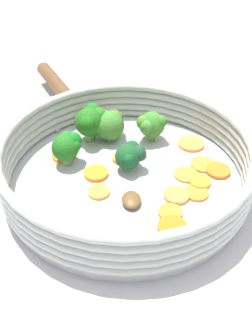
{
  "coord_description": "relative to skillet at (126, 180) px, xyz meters",
  "views": [
    {
      "loc": [
        -0.31,
        0.31,
        0.38
      ],
      "look_at": [
        0.0,
        0.0,
        0.03
      ],
      "focal_mm": 42.0,
      "sensor_mm": 36.0,
      "label": 1
    }
  ],
  "objects": [
    {
      "name": "skillet",
      "position": [
        0.0,
        0.0,
        0.0
      ],
      "size": [
        0.34,
        0.34,
        0.02
      ],
      "primitive_type": "cylinder",
      "color": "#B2B5B7",
      "rests_on": "ground_plane"
    },
    {
      "name": "carrot_slice_2",
      "position": [
        0.1,
        0.03,
        0.01
      ],
      "size": [
        0.05,
        0.05,
        0.0
      ],
      "primitive_type": "cylinder",
      "rotation": [
        0.0,
        0.0,
        3.98
      ],
      "color": "orange",
      "rests_on": "skillet"
    },
    {
      "name": "carrot_slice_0",
      "position": [
        0.0,
        0.05,
        0.01
      ],
      "size": [
        0.04,
        0.04,
        0.0
      ],
      "primitive_type": "cylinder",
      "rotation": [
        0.0,
        0.0,
        5.85
      ],
      "color": "orange",
      "rests_on": "skillet"
    },
    {
      "name": "broccoli_floret_3",
      "position": [
        0.11,
        -0.03,
        0.04
      ],
      "size": [
        0.05,
        0.05,
        0.06
      ],
      "color": "#628B44",
      "rests_on": "skillet"
    },
    {
      "name": "carrot_slice_4",
      "position": [
        0.12,
        -0.05,
        0.01
      ],
      "size": [
        0.03,
        0.03,
        0.0
      ],
      "primitive_type": "cylinder",
      "rotation": [
        0.0,
        0.0,
        3.07
      ],
      "color": "orange",
      "rests_on": "skillet"
    },
    {
      "name": "carrot_slice_1",
      "position": [
        -0.09,
        -0.04,
        0.01
      ],
      "size": [
        0.04,
        0.04,
        0.0
      ],
      "primitive_type": "cylinder",
      "rotation": [
        0.0,
        0.0,
        1.24
      ],
      "color": "orange",
      "rests_on": "skillet"
    },
    {
      "name": "ground_plane",
      "position": [
        0.0,
        0.0,
        -0.01
      ],
      "size": [
        4.0,
        4.0,
        0.0
      ],
      "primitive_type": "plane",
      "color": "#BBB7BE"
    },
    {
      "name": "mushroom_piece_1",
      "position": [
        0.02,
        -0.05,
        0.01
      ],
      "size": [
        0.02,
        0.03,
        0.01
      ],
      "primitive_type": "ellipsoid",
      "rotation": [
        0.0,
        0.0,
        4.79
      ],
      "color": "brown",
      "rests_on": "skillet"
    },
    {
      "name": "skillet_rivet_left",
      "position": [
        0.14,
        -0.09,
        0.01
      ],
      "size": [
        0.01,
        0.01,
        0.01
      ],
      "primitive_type": "sphere",
      "color": "#B1B9B4",
      "rests_on": "skillet"
    },
    {
      "name": "carrot_slice_13",
      "position": [
        -0.09,
        0.01,
        0.01
      ],
      "size": [
        0.04,
        0.04,
        0.0
      ],
      "primitive_type": "cylinder",
      "rotation": [
        0.0,
        0.0,
        2.55
      ],
      "color": "orange",
      "rests_on": "skillet"
    },
    {
      "name": "carrot_slice_11",
      "position": [
        -0.06,
        -0.06,
        0.01
      ],
      "size": [
        0.05,
        0.05,
        0.0
      ],
      "primitive_type": "cylinder",
      "rotation": [
        0.0,
        0.0,
        2.38
      ],
      "color": "orange",
      "rests_on": "skillet"
    },
    {
      "name": "carrot_slice_5",
      "position": [
        -0.11,
        0.03,
        0.01
      ],
      "size": [
        0.05,
        0.05,
        0.01
      ],
      "primitive_type": "cylinder",
      "rotation": [
        0.0,
        0.0,
        1.21
      ],
      "color": "orange",
      "rests_on": "skillet"
    },
    {
      "name": "carrot_slice_10",
      "position": [
        0.03,
        0.03,
        0.01
      ],
      "size": [
        0.05,
        0.05,
        0.01
      ],
      "primitive_type": "cylinder",
      "rotation": [
        0.0,
        0.0,
        5.84
      ],
      "color": "orange",
      "rests_on": "skillet"
    },
    {
      "name": "broccoli_floret_1",
      "position": [
        0.01,
        -0.02,
        0.03
      ],
      "size": [
        0.04,
        0.04,
        0.04
      ],
      "color": "#658F4D",
      "rests_on": "skillet"
    },
    {
      "name": "broccoli_floret_2",
      "position": [
        0.08,
        0.04,
        0.04
      ],
      "size": [
        0.04,
        0.05,
        0.05
      ],
      "color": "#78965F",
      "rests_on": "skillet"
    },
    {
      "name": "carrot_slice_9",
      "position": [
        -0.08,
        -0.06,
        0.01
      ],
      "size": [
        0.04,
        0.04,
        0.01
      ],
      "primitive_type": "cylinder",
      "rotation": [
        0.0,
        0.0,
        5.09
      ],
      "color": "orange",
      "rests_on": "skillet"
    },
    {
      "name": "skillet_rivet_right",
      "position": [
        0.16,
        0.0,
        0.01
      ],
      "size": [
        0.01,
        0.01,
        0.01
      ],
      "primitive_type": "sphere",
      "color": "#B2B2B3",
      "rests_on": "skillet"
    },
    {
      "name": "carrot_slice_3",
      "position": [
        -0.02,
        -0.13,
        0.01
      ],
      "size": [
        0.05,
        0.05,
        0.01
      ],
      "primitive_type": "cylinder",
      "rotation": [
        0.0,
        0.0,
        4.34
      ],
      "color": "orange",
      "rests_on": "skillet"
    },
    {
      "name": "carrot_slice_12",
      "position": [
        -0.06,
        -0.1,
        0.01
      ],
      "size": [
        0.04,
        0.04,
        0.0
      ],
      "primitive_type": "cylinder",
      "rotation": [
        0.0,
        0.0,
        1.78
      ],
      "color": "orange",
      "rests_on": "skillet"
    },
    {
      "name": "skillet_rim_wall",
      "position": [
        0.0,
        0.0,
        0.04
      ],
      "size": [
        0.35,
        0.35,
        0.06
      ],
      "color": "#B3B8B1",
      "rests_on": "skillet"
    },
    {
      "name": "broccoli_floret_0",
      "position": [
        0.09,
        -0.05,
        0.04
      ],
      "size": [
        0.05,
        0.06,
        0.05
      ],
      "color": "#6A8A4D",
      "rests_on": "skillet"
    },
    {
      "name": "carrot_slice_6",
      "position": [
        -0.09,
        -0.1,
        0.01
      ],
      "size": [
        0.05,
        0.05,
        0.01
      ],
      "primitive_type": "cylinder",
      "rotation": [
        0.0,
        0.0,
        3.57
      ],
      "color": "orange",
      "rests_on": "skillet"
    },
    {
      "name": "carrot_slice_7",
      "position": [
        -0.08,
        -0.02,
        0.01
      ],
      "size": [
        0.05,
        0.05,
        0.01
      ],
      "primitive_type": "cylinder",
      "rotation": [
        0.0,
        0.0,
        3.64
      ],
      "color": "#F8963C",
      "rests_on": "skillet"
    },
    {
      "name": "broccoli_floret_4",
      "position": [
        0.04,
        -0.09,
        0.04
      ],
      "size": [
        0.04,
        0.05,
        0.05
      ],
      "color": "olive",
      "rests_on": "skillet"
    },
    {
      "name": "mushroom_piece_0",
      "position": [
        -0.05,
        0.03,
        0.01
      ],
      "size": [
        0.04,
        0.04,
        0.01
      ],
      "primitive_type": "ellipsoid",
      "rotation": [
        0.0,
        0.0,
        5.57
      ],
      "color": "brown",
      "rests_on": "skillet"
    },
    {
      "name": "carrot_slice_8",
      "position": [
        0.03,
        -0.02,
        0.01
      ],
      "size": [
        0.03,
        0.03,
        0.01
      ],
      "primitive_type": "cylinder",
      "rotation": [
        0.0,
        0.0,
        1.48
      ],
      "color": "orange",
      "rests_on": "skillet"
    },
    {
      "name": "skillet_handle",
      "position": [
        0.26,
        -0.08,
        0.02
      ],
      "size": [
        0.21,
        0.09,
        0.03
      ],
      "primitive_type": "cylinder",
      "rotation": [
        1.57,
        0.0,
        1.27
      ],
      "color": "brown",
      "rests_on": "skillet"
    }
  ]
}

